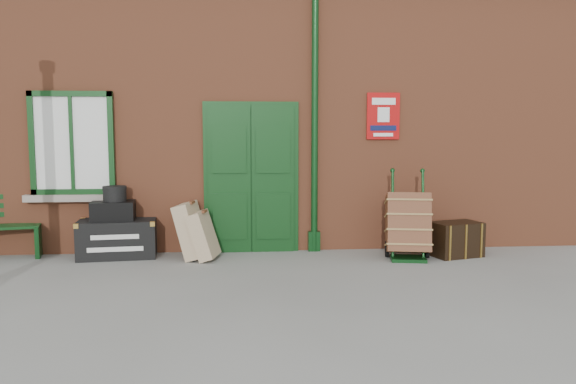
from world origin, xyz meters
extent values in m
plane|color=gray|center=(0.00, 0.00, 0.00)|extent=(80.00, 80.00, 0.00)
cube|color=#9B5032|center=(0.00, 3.50, 2.00)|extent=(10.00, 4.00, 4.00)
cube|color=#38302B|center=(0.00, 3.50, 4.15)|extent=(10.30, 4.30, 0.30)
cube|color=#0E3412|center=(-0.30, 1.46, 1.10)|extent=(1.42, 0.12, 2.32)
cube|color=white|center=(-2.90, 1.45, 1.65)|extent=(1.20, 0.08, 1.50)
cylinder|color=#0D3613|center=(0.65, 1.42, 2.00)|extent=(0.10, 0.10, 4.00)
cube|color=#AA0C0C|center=(1.70, 1.47, 2.05)|extent=(0.50, 0.03, 0.70)
cube|color=#0D3613|center=(-3.41, 1.40, 0.23)|extent=(0.15, 0.46, 0.46)
cube|color=black|center=(-2.25, 1.25, 0.27)|extent=(1.15, 0.71, 0.55)
cube|color=black|center=(-2.30, 1.25, 0.68)|extent=(0.64, 0.49, 0.27)
cylinder|color=black|center=(-2.27, 1.25, 0.93)|extent=(0.36, 0.36, 0.22)
cube|color=tan|center=(-1.17, 1.08, 0.41)|extent=(0.52, 0.64, 0.82)
cube|color=tan|center=(-0.99, 0.98, 0.35)|extent=(0.49, 0.58, 0.70)
cube|color=#0D3613|center=(1.90, 0.69, 0.02)|extent=(0.54, 0.43, 0.05)
cylinder|color=#0D3613|center=(1.72, 0.90, 0.64)|extent=(0.10, 0.35, 1.24)
cylinder|color=#0D3613|center=(2.15, 0.82, 0.64)|extent=(0.10, 0.35, 1.24)
cylinder|color=black|center=(1.66, 0.93, 0.12)|extent=(0.09, 0.24, 0.23)
cylinder|color=black|center=(2.22, 0.83, 0.12)|extent=(0.09, 0.24, 0.23)
cube|color=brown|center=(1.93, 0.84, 0.51)|extent=(0.71, 0.75, 0.92)
cube|color=black|center=(2.67, 0.91, 0.25)|extent=(0.79, 0.63, 0.50)
camera|label=1|loc=(-0.42, -6.94, 1.81)|focal=35.00mm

